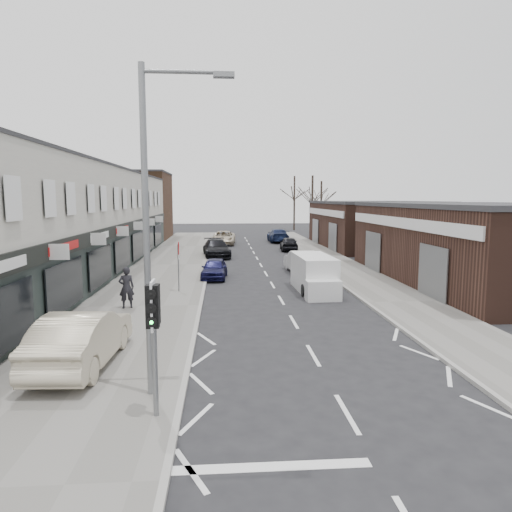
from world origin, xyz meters
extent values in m
plane|color=black|center=(0.00, 0.00, 0.00)|extent=(160.00, 160.00, 0.00)
cube|color=slate|center=(-6.75, 22.00, 0.06)|extent=(5.50, 64.00, 0.12)
cube|color=slate|center=(5.75, 22.00, 0.06)|extent=(3.50, 64.00, 0.12)
cube|color=beige|center=(-13.50, 19.50, 3.55)|extent=(8.00, 41.00, 7.10)
cube|color=#49301F|center=(-13.50, 45.00, 4.00)|extent=(8.00, 10.00, 8.00)
cube|color=#3D241B|center=(12.50, 14.00, 2.25)|extent=(10.00, 18.00, 4.50)
cube|color=#3D241B|center=(12.50, 34.00, 2.25)|extent=(10.00, 16.00, 4.50)
cylinder|color=slate|center=(-4.40, -2.00, 1.62)|extent=(0.12, 0.12, 3.00)
cube|color=silver|center=(-4.40, -2.00, 2.67)|extent=(0.05, 0.55, 1.10)
cube|color=black|center=(-4.40, -2.12, 2.67)|extent=(0.28, 0.22, 0.95)
sphere|color=#0CE533|center=(-4.40, -2.24, 2.37)|extent=(0.18, 0.18, 0.18)
cube|color=black|center=(-4.40, -1.88, 2.67)|extent=(0.26, 0.20, 0.90)
cylinder|color=slate|center=(-4.70, -0.80, 4.12)|extent=(0.16, 0.16, 8.00)
cylinder|color=slate|center=(-3.80, -0.80, 7.92)|extent=(1.80, 0.10, 0.10)
cube|color=slate|center=(-2.80, -0.80, 7.87)|extent=(0.50, 0.22, 0.12)
cylinder|color=slate|center=(-5.20, 12.00, 1.37)|extent=(0.07, 0.07, 2.50)
cube|color=white|center=(-5.15, 12.00, 1.97)|extent=(0.04, 0.45, 0.25)
cube|color=white|center=(2.05, 12.21, 0.97)|extent=(1.88, 4.29, 1.93)
cube|color=white|center=(2.05, 9.72, 0.50)|extent=(1.73, 0.79, 1.02)
cylinder|color=black|center=(1.26, 10.73, 0.32)|extent=(0.20, 0.64, 0.64)
cylinder|color=black|center=(2.83, 10.73, 0.32)|extent=(0.20, 0.64, 0.64)
cylinder|color=black|center=(1.26, 13.69, 0.32)|extent=(0.20, 0.64, 0.64)
cylinder|color=black|center=(2.83, 13.69, 0.32)|extent=(0.20, 0.64, 0.64)
imported|color=#C1B69A|center=(-7.02, 1.37, 0.94)|extent=(1.97, 5.04, 1.63)
imported|color=black|center=(-7.17, 8.45, 1.05)|extent=(0.78, 0.62, 1.86)
imported|color=#13133B|center=(-3.40, 16.44, 0.63)|extent=(1.76, 3.82, 1.27)
imported|color=black|center=(-3.40, 27.04, 0.76)|extent=(2.65, 5.40, 1.51)
imported|color=#C0B299|center=(-2.79, 37.56, 0.74)|extent=(2.78, 5.46, 1.48)
imported|color=silver|center=(2.45, 18.22, 0.76)|extent=(1.89, 4.72, 1.53)
imported|color=black|center=(3.50, 31.39, 0.68)|extent=(1.88, 4.07, 1.35)
imported|color=#131C3C|center=(3.50, 40.11, 0.77)|extent=(2.15, 5.29, 1.54)
camera|label=1|loc=(-2.86, -11.93, 5.00)|focal=32.00mm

